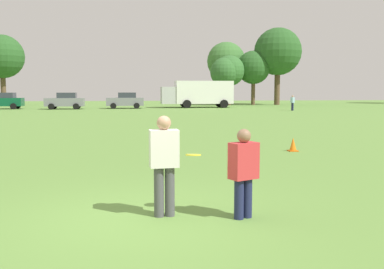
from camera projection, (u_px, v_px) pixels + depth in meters
name	position (u px, v px, depth m)	size (l,w,h in m)	color
ground_plane	(138.00, 219.00, 7.17)	(155.90, 155.90, 0.00)	#608C3D
player_thrower	(164.00, 160.00, 7.22)	(0.50, 0.31, 1.70)	#4C4C51
player_defender	(244.00, 169.00, 7.12)	(0.53, 0.44, 1.49)	#1E234C
frisbee	(193.00, 155.00, 7.49)	(0.27, 0.27, 0.06)	yellow
traffic_cone	(293.00, 145.00, 15.05)	(0.32, 0.32, 0.48)	#D8590C
parked_car_near_left	(4.00, 101.00, 48.18)	(4.25, 2.31, 1.82)	#0C4C2D
parked_car_mid_left	(65.00, 101.00, 47.91)	(4.25, 2.31, 1.82)	slate
parked_car_center	(125.00, 100.00, 49.79)	(4.25, 2.31, 1.82)	slate
box_truck	(198.00, 93.00, 51.96)	(8.56, 3.16, 3.18)	white
bystander_sideline_watcher	(293.00, 102.00, 44.56)	(0.33, 0.47, 1.57)	#1E234C
tree_west_maple	(2.00, 57.00, 59.15)	(5.92, 5.92, 9.61)	brown
tree_center_elm	(225.00, 72.00, 59.45)	(4.03, 4.03, 6.54)	brown
tree_east_birch	(229.00, 71.00, 59.93)	(4.23, 4.23, 6.87)	brown
tree_east_oak	(226.00, 62.00, 63.21)	(5.58, 5.58, 9.06)	brown
tree_far_east_pine	(253.00, 68.00, 61.12)	(4.69, 4.69, 7.62)	brown
tree_far_west_pine	(278.00, 52.00, 61.29)	(6.67, 6.67, 10.84)	brown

